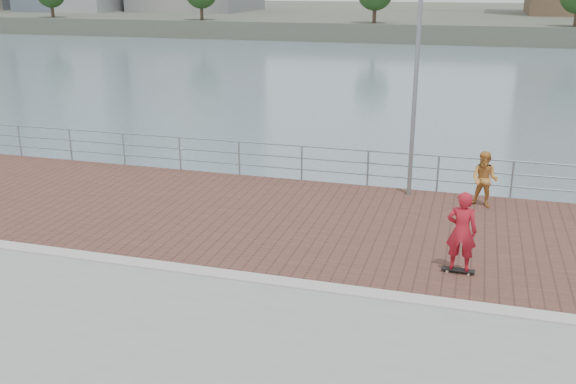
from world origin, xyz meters
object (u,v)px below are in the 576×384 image
(skateboarder, at_px, (462,231))
(street_lamp, at_px, (417,40))
(guardrail, at_px, (334,162))
(bystander, at_px, (484,180))

(skateboarder, bearing_deg, street_lamp, -68.24)
(guardrail, relative_size, skateboarder, 22.73)
(bystander, bearing_deg, street_lamp, -163.22)
(guardrail, relative_size, street_lamp, 6.28)
(guardrail, distance_m, skateboarder, 6.75)
(guardrail, xyz_separation_m, skateboarder, (3.90, -5.49, 0.27))
(street_lamp, xyz_separation_m, bystander, (2.04, -0.03, -3.63))
(skateboarder, distance_m, bystander, 4.53)
(guardrail, height_order, bystander, bystander)
(street_lamp, distance_m, skateboarder, 5.92)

